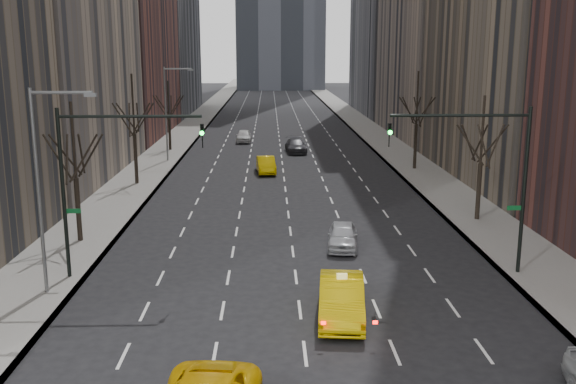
{
  "coord_description": "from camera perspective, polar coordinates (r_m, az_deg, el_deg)",
  "views": [
    {
      "loc": [
        -1.24,
        -17.25,
        10.67
      ],
      "look_at": [
        -0.29,
        15.14,
        3.5
      ],
      "focal_mm": 40.0,
      "sensor_mm": 36.0,
      "label": 1
    }
  ],
  "objects": [
    {
      "name": "sidewalk_left",
      "position": [
        88.58,
        -8.85,
        5.46
      ],
      "size": [
        4.5,
        320.0,
        0.15
      ],
      "primitive_type": "cube",
      "color": "slate",
      "rests_on": "ground"
    },
    {
      "name": "streetlight_far",
      "position": [
        63.19,
        -10.51,
        7.69
      ],
      "size": [
        2.83,
        0.22,
        9.0
      ],
      "color": "slate",
      "rests_on": "ground"
    },
    {
      "name": "far_taxi",
      "position": [
        57.05,
        -1.97,
        2.43
      ],
      "size": [
        1.9,
        4.5,
        1.45
      ],
      "primitive_type": "imported",
      "rotation": [
        0.0,
        0.0,
        0.08
      ],
      "color": "#EDC304",
      "rests_on": "ground"
    },
    {
      "name": "streetlight_near",
      "position": [
        29.33,
        -20.77,
        1.74
      ],
      "size": [
        2.83,
        0.22,
        9.0
      ],
      "color": "slate",
      "rests_on": "ground"
    },
    {
      "name": "traffic_mast_left",
      "position": [
        30.73,
        -16.51,
        2.25
      ],
      "size": [
        6.69,
        0.39,
        8.0
      ],
      "color": "black",
      "rests_on": "ground"
    },
    {
      "name": "far_car_white",
      "position": [
        76.52,
        -3.94,
        4.99
      ],
      "size": [
        1.76,
        4.31,
        1.47
      ],
      "primitive_type": "imported",
      "rotation": [
        0.0,
        0.0,
        -0.01
      ],
      "color": "silver",
      "rests_on": "ground"
    },
    {
      "name": "tree_lw_b",
      "position": [
        37.5,
        -18.33,
        1.16
      ],
      "size": [
        3.36,
        3.5,
        7.82
      ],
      "color": "black",
      "rests_on": "ground"
    },
    {
      "name": "taxi_sedan",
      "position": [
        26.43,
        4.78,
        -9.41
      ],
      "size": [
        2.27,
        5.24,
        1.68
      ],
      "primitive_type": "imported",
      "rotation": [
        0.0,
        0.0,
        -0.1
      ],
      "color": "#DBB504",
      "rests_on": "ground"
    },
    {
      "name": "far_suv_grey",
      "position": [
        68.55,
        0.7,
        4.14
      ],
      "size": [
        2.37,
        5.13,
        1.45
      ],
      "primitive_type": "imported",
      "rotation": [
        0.0,
        0.0,
        0.07
      ],
      "color": "#323237",
      "rests_on": "ground"
    },
    {
      "name": "traffic_mast_right",
      "position": [
        31.45,
        17.56,
        2.41
      ],
      "size": [
        6.69,
        0.39,
        8.0
      ],
      "color": "black",
      "rests_on": "ground"
    },
    {
      "name": "tree_rw_c",
      "position": [
        59.13,
        11.33,
        5.8
      ],
      "size": [
        3.36,
        3.5,
        8.74
      ],
      "color": "black",
      "rests_on": "ground"
    },
    {
      "name": "tree_lw_c",
      "position": [
        52.78,
        -13.48,
        4.92
      ],
      "size": [
        3.36,
        3.5,
        8.74
      ],
      "color": "black",
      "rests_on": "ground"
    },
    {
      "name": "tree_rw_b",
      "position": [
        42.0,
        16.73,
        2.42
      ],
      "size": [
        3.36,
        3.5,
        7.82
      ],
      "color": "black",
      "rests_on": "ground"
    },
    {
      "name": "tree_lw_d",
      "position": [
        70.44,
        -10.53,
        6.48
      ],
      "size": [
        3.36,
        3.5,
        7.36
      ],
      "color": "black",
      "rests_on": "ground"
    },
    {
      "name": "sidewalk_right",
      "position": [
        88.92,
        7.09,
        5.54
      ],
      "size": [
        4.5,
        320.0,
        0.15
      ],
      "primitive_type": "cube",
      "color": "slate",
      "rests_on": "ground"
    },
    {
      "name": "silver_sedan_ahead",
      "position": [
        35.56,
        4.88,
        -3.88
      ],
      "size": [
        2.09,
        4.18,
        1.37
      ],
      "primitive_type": "imported",
      "rotation": [
        0.0,
        0.0,
        -0.12
      ],
      "color": "#AAACB2",
      "rests_on": "ground"
    }
  ]
}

